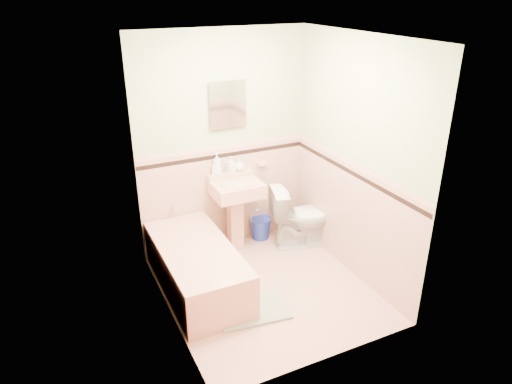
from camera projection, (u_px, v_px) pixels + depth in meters
name	position (u px, v px, depth m)	size (l,w,h in m)	color
floor	(266.00, 289.00, 4.87)	(2.20, 2.20, 0.00)	#DBA38F
ceiling	(269.00, 36.00, 3.85)	(2.20, 2.20, 0.00)	white
wall_back	(223.00, 144.00, 5.27)	(2.50, 2.50, 0.00)	beige
wall_front	(335.00, 228.00, 3.45)	(2.50, 2.50, 0.00)	beige
wall_left	(162.00, 197.00, 3.97)	(2.50, 2.50, 0.00)	beige
wall_right	(355.00, 161.00, 4.76)	(2.50, 2.50, 0.00)	beige
wainscot_back	(225.00, 197.00, 5.52)	(2.00, 2.00, 0.00)	#DDA894
wainscot_front	(329.00, 300.00, 3.73)	(2.00, 2.00, 0.00)	#DDA894
wainscot_left	(169.00, 262.00, 4.23)	(2.20, 2.20, 0.00)	#DDA894
wainscot_right	(349.00, 218.00, 5.02)	(2.20, 2.20, 0.00)	#DDA894
accent_back	(224.00, 155.00, 5.31)	(2.00, 2.00, 0.00)	black
accent_front	(333.00, 242.00, 3.52)	(2.00, 2.00, 0.00)	black
accent_left	(166.00, 210.00, 4.03)	(2.20, 2.20, 0.00)	black
accent_right	(353.00, 173.00, 4.80)	(2.20, 2.20, 0.00)	black
cap_back	(224.00, 147.00, 5.26)	(2.00, 2.00, 0.00)	#DB9E90
cap_front	(333.00, 231.00, 3.48)	(2.00, 2.00, 0.00)	#DB9E90
cap_left	(165.00, 199.00, 3.99)	(2.20, 2.20, 0.00)	#DB9E90
cap_right	(354.00, 164.00, 4.76)	(2.20, 2.20, 0.00)	#DB9E90
bathtub	(197.00, 269.00, 4.80)	(0.70, 1.50, 0.45)	tan
tub_faucet	(174.00, 206.00, 5.23)	(0.04, 0.04, 0.12)	silver
sink	(237.00, 217.00, 5.42)	(0.55, 0.48, 0.86)	tan
sink_faucet	(231.00, 171.00, 5.33)	(0.02, 0.02, 0.10)	silver
medicine_cabinet	(227.00, 104.00, 5.08)	(0.37, 0.04, 0.47)	white
soap_dish	(262.00, 164.00, 5.54)	(0.11, 0.06, 0.04)	tan
soap_bottle_left	(217.00, 164.00, 5.26)	(0.10, 0.10, 0.25)	#B2B2B2
soap_bottle_mid	(231.00, 164.00, 5.34)	(0.08, 0.09, 0.19)	#B2B2B2
soap_bottle_right	(239.00, 165.00, 5.39)	(0.11, 0.11, 0.14)	#B2B2B2
tube	(213.00, 170.00, 5.27)	(0.04, 0.04, 0.12)	white
toilet	(302.00, 216.00, 5.56)	(0.42, 0.73, 0.75)	white
bucket	(260.00, 228.00, 5.80)	(0.26, 0.26, 0.26)	#1E32AC
bath_mat	(252.00, 310.00, 4.53)	(0.68, 0.45, 0.03)	gray
shoe	(240.00, 314.00, 4.41)	(0.13, 0.06, 0.05)	#BF1E59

